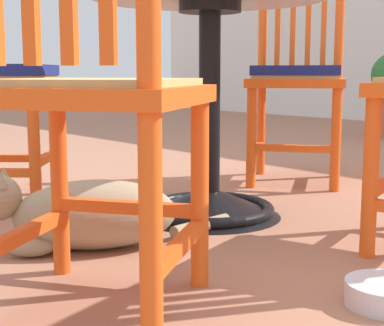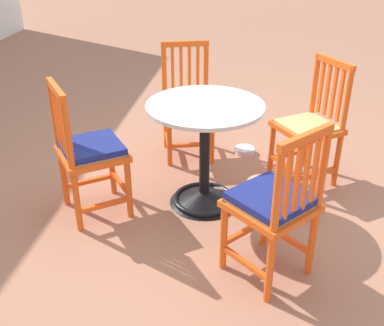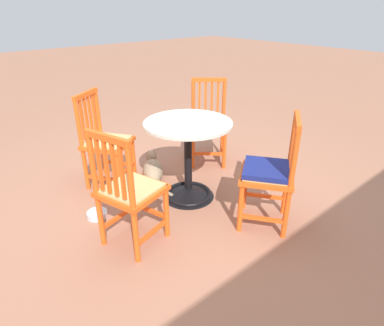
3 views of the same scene
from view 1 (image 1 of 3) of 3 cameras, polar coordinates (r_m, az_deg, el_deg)
name	(u,v)px [view 1 (image 1 of 3)]	position (r m, az deg, el deg)	size (l,w,h in m)	color
ground_plane	(204,225)	(1.86, 1.16, -6.05)	(24.00, 24.00, 0.00)	#A36B51
cafe_table	(209,131)	(1.93, 1.70, 3.09)	(0.76, 0.76, 0.73)	black
orange_chair_facing_out	(297,79)	(2.59, 10.19, 8.02)	(0.56, 0.56, 0.91)	#EA5619
orange_chair_by_planter	(88,95)	(1.14, -10.06, 6.55)	(0.56, 0.56, 0.91)	#EA5619
tabby_cat	(82,215)	(1.62, -10.68, -4.96)	(0.40, 0.71, 0.23)	#9E896B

